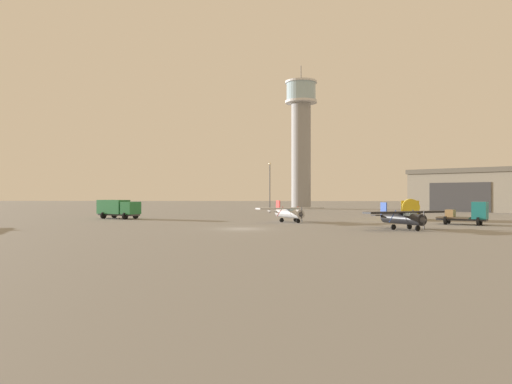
# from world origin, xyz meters

# --- Properties ---
(ground_plane) EXTENTS (400.00, 400.00, 0.00)m
(ground_plane) POSITION_xyz_m (0.00, 0.00, 0.00)
(ground_plane) COLOR gray
(control_tower) EXTENTS (8.07, 8.07, 36.49)m
(control_tower) POSITION_xyz_m (9.62, 70.58, 18.78)
(control_tower) COLOR gray
(control_tower) RESTS_ON ground_plane
(hangar) EXTENTS (32.15, 32.02, 9.16)m
(hangar) POSITION_xyz_m (48.51, 58.74, 4.60)
(hangar) COLOR gray
(hangar) RESTS_ON ground_plane
(airplane_black) EXTENTS (9.13, 7.27, 2.80)m
(airplane_black) POSITION_xyz_m (16.87, -0.19, 1.30)
(airplane_black) COLOR black
(airplane_black) RESTS_ON ground_plane
(airplane_silver) EXTENTS (9.08, 7.27, 2.83)m
(airplane_silver) POSITION_xyz_m (5.31, 12.35, 1.32)
(airplane_silver) COLOR #B7BABF
(airplane_silver) RESTS_ON ground_plane
(truck_flatbed_teal) EXTENTS (5.96, 4.79, 2.79)m
(truck_flatbed_teal) POSITION_xyz_m (27.03, 7.77, 1.33)
(truck_flatbed_teal) COLOR #38383D
(truck_flatbed_teal) RESTS_ON ground_plane
(truck_fuel_tanker_yellow) EXTENTS (4.32, 7.41, 3.04)m
(truck_fuel_tanker_yellow) POSITION_xyz_m (22.94, 18.85, 1.71)
(truck_fuel_tanker_yellow) COLOR #38383D
(truck_fuel_tanker_yellow) RESTS_ON ground_plane
(truck_box_green) EXTENTS (7.23, 5.28, 2.82)m
(truck_box_green) POSITION_xyz_m (-20.24, 19.77, 1.61)
(truck_box_green) COLOR #38383D
(truck_box_green) RESTS_ON ground_plane
(light_post_east) EXTENTS (0.44, 0.44, 9.89)m
(light_post_east) POSITION_xyz_m (2.19, 42.55, 5.80)
(light_post_east) COLOR #38383D
(light_post_east) RESTS_ON ground_plane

